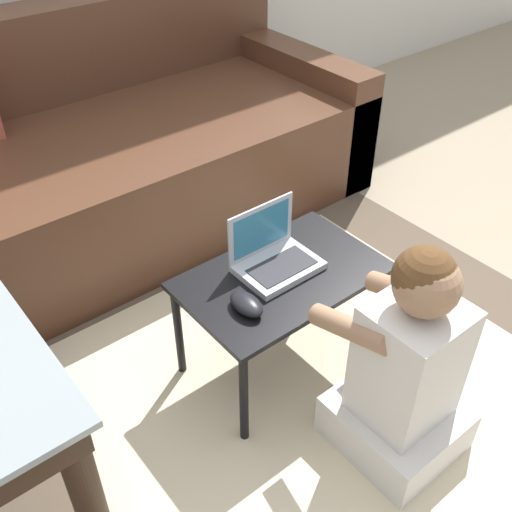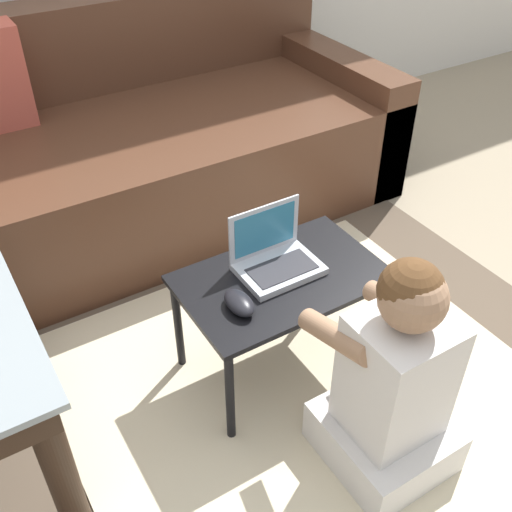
{
  "view_description": "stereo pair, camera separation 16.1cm",
  "coord_description": "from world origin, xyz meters",
  "px_view_note": "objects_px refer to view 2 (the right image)",
  "views": [
    {
      "loc": [
        -0.75,
        -0.86,
        1.4
      ],
      "look_at": [
        0.05,
        0.13,
        0.41
      ],
      "focal_mm": 42.0,
      "sensor_mm": 36.0,
      "label": 1
    },
    {
      "loc": [
        -0.62,
        -0.96,
        1.4
      ],
      "look_at": [
        0.05,
        0.13,
        0.41
      ],
      "focal_mm": 42.0,
      "sensor_mm": 36.0,
      "label": 2
    }
  ],
  "objects_px": {
    "laptop_desk": "(282,288)",
    "person_seated": "(392,384)",
    "couch": "(146,145)",
    "computer_mouse": "(239,303)",
    "laptop": "(275,259)"
  },
  "relations": [
    {
      "from": "laptop_desk",
      "to": "person_seated",
      "type": "bearing_deg",
      "value": -82.4
    },
    {
      "from": "couch",
      "to": "computer_mouse",
      "type": "distance_m",
      "value": 1.12
    },
    {
      "from": "couch",
      "to": "person_seated",
      "type": "bearing_deg",
      "value": -89.63
    },
    {
      "from": "laptop_desk",
      "to": "laptop",
      "type": "bearing_deg",
      "value": 83.63
    },
    {
      "from": "couch",
      "to": "person_seated",
      "type": "distance_m",
      "value": 1.46
    },
    {
      "from": "couch",
      "to": "computer_mouse",
      "type": "relative_size",
      "value": 17.06
    },
    {
      "from": "laptop",
      "to": "computer_mouse",
      "type": "xyz_separation_m",
      "value": [
        -0.17,
        -0.09,
        -0.01
      ]
    },
    {
      "from": "laptop_desk",
      "to": "person_seated",
      "type": "xyz_separation_m",
      "value": [
        0.05,
        -0.4,
        -0.03
      ]
    },
    {
      "from": "computer_mouse",
      "to": "person_seated",
      "type": "relative_size",
      "value": 0.17
    },
    {
      "from": "computer_mouse",
      "to": "person_seated",
      "type": "height_order",
      "value": "person_seated"
    },
    {
      "from": "laptop",
      "to": "person_seated",
      "type": "bearing_deg",
      "value": -83.66
    },
    {
      "from": "laptop_desk",
      "to": "person_seated",
      "type": "distance_m",
      "value": 0.41
    },
    {
      "from": "laptop_desk",
      "to": "laptop",
      "type": "distance_m",
      "value": 0.08
    },
    {
      "from": "laptop_desk",
      "to": "computer_mouse",
      "type": "distance_m",
      "value": 0.18
    },
    {
      "from": "laptop",
      "to": "computer_mouse",
      "type": "height_order",
      "value": "laptop"
    }
  ]
}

